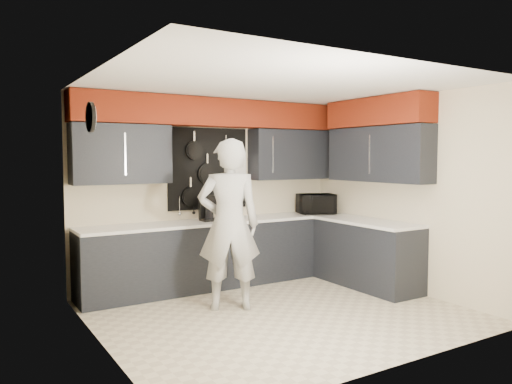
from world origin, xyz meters
TOP-DOWN VIEW (x-y plane):
  - ground at (0.00, 0.00)m, footprint 4.00×4.00m
  - back_wall_assembly at (0.01, 1.60)m, footprint 4.00×0.36m
  - right_wall_assembly at (1.85, 0.26)m, footprint 0.36×3.50m
  - left_wall_assembly at (-1.99, 0.02)m, footprint 0.05×3.50m
  - base_cabinets at (0.49, 1.13)m, footprint 3.95×2.20m
  - microwave at (1.60, 1.35)m, footprint 0.64×0.53m
  - knife_block at (0.05, 1.41)m, footprint 0.10×0.10m
  - utensil_crock at (0.29, 1.49)m, footprint 0.12×0.12m
  - coffee_maker at (-0.20, 1.44)m, footprint 0.20×0.24m
  - person at (-0.42, 0.43)m, footprint 0.86×0.73m

SIDE VIEW (x-z plane):
  - ground at x=0.00m, z-range 0.00..0.00m
  - base_cabinets at x=0.49m, z-range 0.00..0.92m
  - utensil_crock at x=0.29m, z-range 0.92..1.07m
  - person at x=-0.42m, z-range 0.00..2.00m
  - knife_block at x=0.05m, z-range 0.92..1.12m
  - microwave at x=1.60m, z-range 0.92..1.22m
  - coffee_maker at x=-0.20m, z-range 0.93..1.28m
  - left_wall_assembly at x=-1.99m, z-range 0.03..2.63m
  - right_wall_assembly at x=1.85m, z-range 0.64..3.24m
  - back_wall_assembly at x=0.01m, z-range 0.71..3.31m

